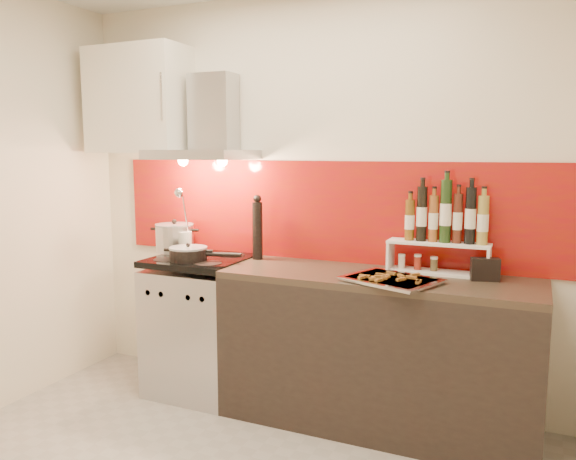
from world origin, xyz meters
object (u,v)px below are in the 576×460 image
at_px(range_stove, 201,326).
at_px(counter, 377,350).
at_px(saute_pan, 190,254).
at_px(baking_tray, 391,279).
at_px(stock_pot, 175,238).
at_px(pepper_mill, 257,228).

xyz_separation_m(range_stove, counter, (1.20, 0.00, 0.01)).
bearing_deg(range_stove, saute_pan, -90.60).
bearing_deg(counter, range_stove, -179.77).
height_order(counter, saute_pan, saute_pan).
bearing_deg(baking_tray, stock_pot, 170.44).
relative_size(range_stove, baking_tray, 1.59).
relative_size(range_stove, stock_pot, 3.43).
relative_size(range_stove, counter, 0.51).
distance_m(stock_pot, saute_pan, 0.37).
bearing_deg(pepper_mill, baking_tray, -17.24).
xyz_separation_m(stock_pot, saute_pan, (0.28, -0.24, -0.05)).
bearing_deg(stock_pot, saute_pan, -40.23).
bearing_deg(counter, saute_pan, -174.30).
bearing_deg(range_stove, counter, 0.23).
distance_m(range_stove, counter, 1.20).
distance_m(counter, stock_pot, 1.59).
bearing_deg(saute_pan, counter, 5.70).
height_order(stock_pot, saute_pan, stock_pot).
bearing_deg(baking_tray, saute_pan, 178.60).
bearing_deg(pepper_mill, saute_pan, -142.84).
xyz_separation_m(counter, pepper_mill, (-0.85, 0.15, 0.65)).
distance_m(range_stove, baking_tray, 1.40).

